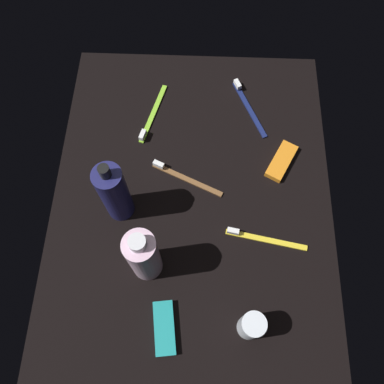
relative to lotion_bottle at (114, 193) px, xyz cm
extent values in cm
cube|color=black|center=(3.41, -15.96, -9.57)|extent=(84.00, 64.00, 1.20)
cylinder|color=navy|center=(0.00, 0.00, -0.21)|extent=(5.98, 5.98, 17.50)
cylinder|color=black|center=(0.00, 0.00, 9.94)|extent=(2.20, 2.20, 2.80)
cylinder|color=silver|center=(-12.86, -7.11, -0.73)|extent=(6.31, 6.31, 16.48)
cylinder|color=silver|center=(-12.86, -7.11, 8.61)|extent=(3.20, 3.20, 2.20)
cylinder|color=silver|center=(-24.66, -28.39, -4.67)|extent=(4.73, 4.73, 8.60)
cube|color=brown|center=(7.80, -14.66, -8.52)|extent=(8.45, 16.92, 0.90)
cube|color=white|center=(10.86, -7.82, -7.47)|extent=(2.07, 2.82, 1.20)
cube|color=#8CD133|center=(26.05, -5.29, -8.52)|extent=(17.68, 5.89, 0.90)
cube|color=white|center=(18.82, -3.32, -7.47)|extent=(2.80, 1.75, 1.20)
cube|color=yellow|center=(-6.25, -32.64, -8.52)|extent=(4.39, 17.93, 0.90)
cube|color=white|center=(-4.91, -25.26, -7.47)|extent=(1.55, 2.75, 1.20)
cube|color=navy|center=(28.17, -29.69, -8.52)|extent=(16.89, 8.53, 0.90)
cube|color=white|center=(35.00, -26.60, -7.47)|extent=(2.82, 2.08, 1.20)
cube|color=teal|center=(-25.45, -11.51, -8.22)|extent=(10.84, 5.36, 1.50)
cube|color=orange|center=(13.20, -36.94, -8.22)|extent=(11.06, 8.39, 1.50)
camera|label=1|loc=(-31.05, -17.25, 73.64)|focal=36.30mm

